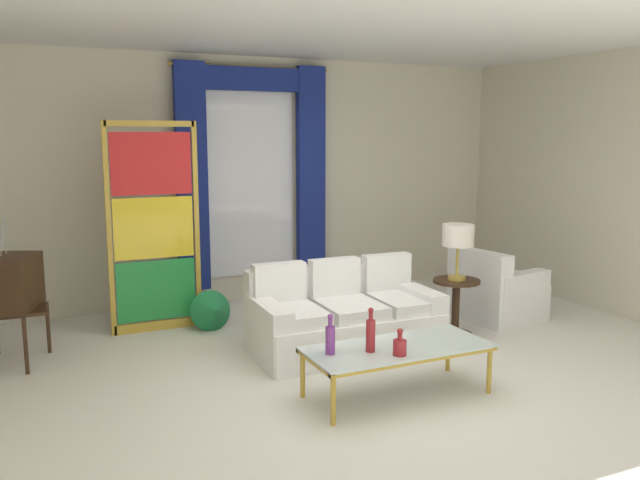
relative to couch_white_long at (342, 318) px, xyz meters
name	(u,v)px	position (x,y,z in m)	size (l,w,h in m)	color
ground_plane	(357,375)	(-0.20, -0.69, -0.30)	(16.00, 16.00, 0.00)	silver
wall_rear	(243,180)	(-0.20, 2.37, 1.20)	(8.00, 0.12, 3.00)	beige
wall_right	(616,184)	(3.46, -0.09, 1.20)	(0.12, 7.00, 3.00)	beige
ceiling_slab	(319,27)	(-0.20, 0.11, 2.72)	(8.00, 7.60, 0.04)	white
curtained_window	(253,161)	(-0.12, 2.20, 1.44)	(2.00, 0.17, 2.70)	white
couch_white_long	(342,318)	(0.00, 0.00, 0.00)	(1.78, 0.97, 0.86)	white
coffee_table	(397,350)	(-0.12, -1.21, 0.07)	(1.47, 0.63, 0.41)	silver
bottle_blue_decanter	(371,334)	(-0.38, -1.24, 0.25)	(0.07, 0.07, 0.35)	maroon
bottle_crystal_tall	(330,338)	(-0.69, -1.16, 0.23)	(0.07, 0.07, 0.32)	#753384
bottle_amber_squat	(400,346)	(-0.22, -1.41, 0.18)	(0.10, 0.10, 0.21)	maroon
vintage_tv	(6,285)	(-2.92, 0.88, 0.42)	(0.69, 0.73, 1.35)	#382314
armchair_white	(494,294)	(2.03, 0.21, -0.02)	(0.92, 0.91, 0.80)	white
stained_glass_divider	(154,232)	(-1.51, 1.36, 0.75)	(0.95, 0.05, 2.20)	gold
peacock_figurine	(213,312)	(-0.99, 1.04, -0.08)	(0.44, 0.60, 0.50)	beige
round_side_table	(456,302)	(1.24, -0.14, 0.05)	(0.48, 0.48, 0.59)	#382314
table_lamp_brass	(458,238)	(1.24, -0.14, 0.72)	(0.32, 0.32, 0.57)	#B29338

